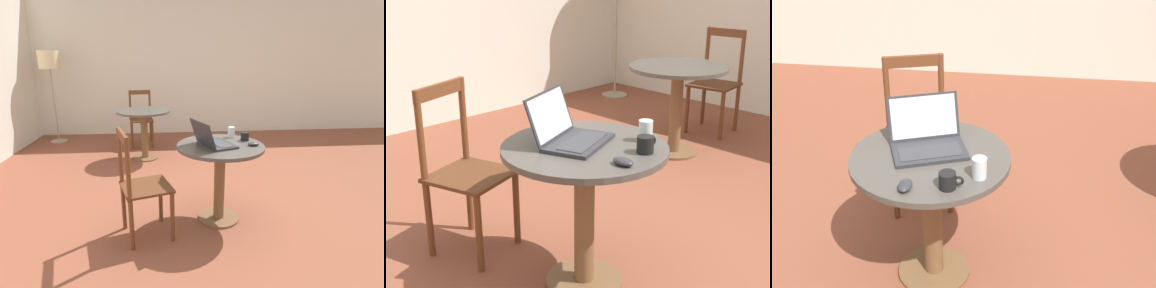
# 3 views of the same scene
# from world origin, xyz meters

# --- Properties ---
(ground_plane) EXTENTS (16.00, 16.00, 0.00)m
(ground_plane) POSITION_xyz_m (0.00, 0.00, 0.00)
(ground_plane) COLOR brown
(wall_side) EXTENTS (0.06, 9.40, 2.70)m
(wall_side) POSITION_xyz_m (3.23, 0.00, 1.35)
(wall_side) COLOR silver
(wall_side) RESTS_ON ground_plane
(cafe_table_near) EXTENTS (0.77, 0.77, 0.73)m
(cafe_table_near) POSITION_xyz_m (-0.19, 0.35, 0.55)
(cafe_table_near) COLOR brown
(cafe_table_near) RESTS_ON ground_plane
(cafe_table_mid) EXTENTS (0.77, 0.77, 0.73)m
(cafe_table_mid) POSITION_xyz_m (1.65, 1.14, 0.55)
(cafe_table_mid) COLOR brown
(cafe_table_mid) RESTS_ON ground_plane
(chair_near_back) EXTENTS (0.48, 0.48, 0.92)m
(chair_near_back) POSITION_xyz_m (-0.41, 1.04, 0.45)
(chair_near_back) COLOR brown
(chair_near_back) RESTS_ON ground_plane
(chair_mid_right) EXTENTS (0.43, 0.43, 0.92)m
(chair_mid_right) POSITION_xyz_m (2.39, 1.23, 0.45)
(chair_mid_right) COLOR brown
(chair_mid_right) RESTS_ON ground_plane
(floor_lamp) EXTENTS (0.35, 0.35, 1.57)m
(floor_lamp) POSITION_xyz_m (2.70, 2.73, 1.35)
(floor_lamp) COLOR #9E937F
(floor_lamp) RESTS_ON ground_plane
(laptop) EXTENTS (0.43, 0.40, 0.23)m
(laptop) POSITION_xyz_m (-0.22, 0.42, 0.77)
(laptop) COLOR #2D2D33
(laptop) RESTS_ON cafe_table_near
(mouse) EXTENTS (0.06, 0.10, 0.03)m
(mouse) POSITION_xyz_m (-0.25, 0.07, 0.74)
(mouse) COLOR #2D2D33
(mouse) RESTS_ON cafe_table_near
(mug) EXTENTS (0.11, 0.08, 0.08)m
(mug) POSITION_xyz_m (-0.07, 0.10, 0.76)
(mug) COLOR black
(mug) RESTS_ON cafe_table_near
(drinking_glass) EXTENTS (0.07, 0.07, 0.10)m
(drinking_glass) POSITION_xyz_m (0.06, 0.20, 0.77)
(drinking_glass) COLOR silver
(drinking_glass) RESTS_ON cafe_table_near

